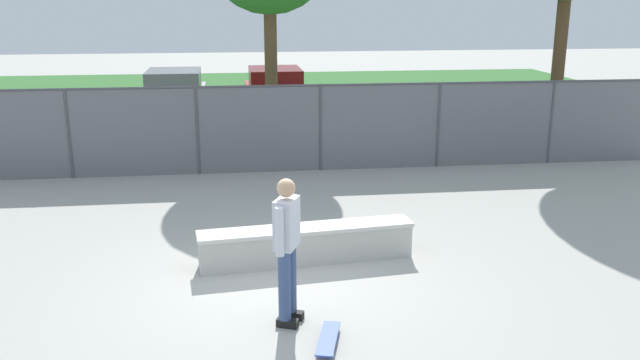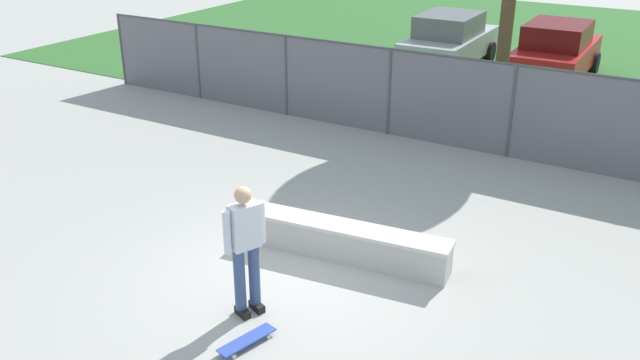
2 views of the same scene
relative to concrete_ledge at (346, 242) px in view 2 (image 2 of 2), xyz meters
name	(u,v)px [view 2 (image 2 of 2)]	position (x,y,z in m)	size (l,w,h in m)	color
ground_plane	(286,276)	(-0.48, -0.91, -0.28)	(80.00, 80.00, 0.00)	#ADAAA3
grass_strip	(556,52)	(-0.48, 15.67, -0.27)	(31.15, 20.00, 0.02)	#336B2D
concrete_ledge	(346,242)	(0.00, 0.00, 0.00)	(3.26, 0.85, 0.55)	#B7B5AD
skateboarder	(245,245)	(-0.43, -1.90, 0.73)	(0.39, 0.56, 1.82)	black
skateboard	(247,340)	(-0.02, -2.50, -0.20)	(0.40, 0.82, 0.09)	#334CB2
chainlink_fence	(448,98)	(-0.48, 5.37, 0.79)	(19.22, 0.07, 1.97)	#4C4C51
car_silver	(449,41)	(-2.88, 11.78, 0.56)	(2.07, 4.22, 1.66)	#B7BABF
car_red	(556,51)	(0.25, 11.97, 0.56)	(2.07, 4.22, 1.66)	#B21E1E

